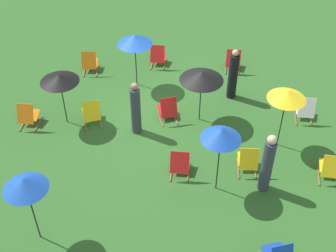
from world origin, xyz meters
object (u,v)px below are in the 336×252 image
at_px(deckchair_1, 233,61).
at_px(umbrella_4, 59,79).
at_px(deckchair_11, 248,160).
at_px(umbrella_5, 25,184).
at_px(deckchair_0, 91,113).
at_px(umbrella_2, 287,95).
at_px(person_0, 136,109).
at_px(umbrella_1, 202,76).
at_px(person_1, 233,75).
at_px(deckchair_3, 305,110).
at_px(umbrella_0, 135,40).
at_px(deckchair_5, 180,164).
at_px(deckchair_4, 168,109).
at_px(deckchair_8, 330,168).
at_px(umbrella_3, 221,134).
at_px(deckchair_10, 158,56).
at_px(deckchair_2, 28,116).
at_px(person_2, 267,164).
at_px(deckchair_6, 90,63).

bearing_deg(deckchair_1, umbrella_4, 36.65).
xyz_separation_m(deckchair_11, umbrella_5, (5.12, 1.83, 1.43)).
height_order(deckchair_0, deckchair_11, same).
relative_size(umbrella_2, person_0, 1.11).
distance_m(umbrella_1, person_0, 2.06).
xyz_separation_m(deckchair_0, person_1, (-4.32, -1.08, 0.44)).
bearing_deg(umbrella_2, deckchair_1, -80.53).
xyz_separation_m(deckchair_3, person_0, (4.99, 0.25, 0.43)).
bearing_deg(umbrella_0, deckchair_5, 104.97).
height_order(deckchair_3, umbrella_1, umbrella_1).
bearing_deg(umbrella_0, person_0, 89.64).
relative_size(deckchair_4, deckchair_11, 1.01).
xyz_separation_m(umbrella_2, umbrella_4, (6.01, -1.35, -0.18)).
bearing_deg(umbrella_5, umbrella_0, -110.76).
bearing_deg(person_1, umbrella_1, 72.56).
relative_size(deckchair_0, deckchair_8, 0.99).
xyz_separation_m(umbrella_0, umbrella_2, (-3.92, 3.15, 0.05)).
xyz_separation_m(deckchair_1, umbrella_3, (1.30, 5.35, 1.47)).
relative_size(deckchair_0, deckchair_10, 1.01).
bearing_deg(deckchair_2, deckchair_3, -171.05).
distance_m(deckchair_0, umbrella_1, 3.40).
relative_size(deckchair_5, person_0, 0.49).
xyz_separation_m(deckchair_2, deckchair_11, (-6.04, 2.19, 0.00)).
height_order(deckchair_3, person_2, person_2).
bearing_deg(deckchair_8, umbrella_3, 16.79).
xyz_separation_m(deckchair_2, deckchair_3, (-8.13, 0.18, 0.00)).
bearing_deg(deckchair_10, deckchair_3, 153.07).
relative_size(deckchair_3, person_2, 0.47).
distance_m(deckchair_1, deckchair_4, 3.47).
xyz_separation_m(deckchair_3, umbrella_2, (1.05, 1.06, 1.36)).
bearing_deg(deckchair_10, deckchair_5, 104.10).
xyz_separation_m(deckchair_4, deckchair_10, (0.17, -2.96, 0.00)).
distance_m(deckchair_2, deckchair_3, 8.13).
distance_m(deckchair_5, deckchair_8, 3.84).
bearing_deg(deckchair_5, deckchair_0, -32.46).
height_order(deckchair_6, person_2, person_2).
bearing_deg(umbrella_2, deckchair_4, -23.22).
bearing_deg(umbrella_5, deckchair_8, -168.64).
relative_size(deckchair_6, umbrella_2, 0.45).
relative_size(deckchair_2, person_2, 0.47).
relative_size(deckchair_4, umbrella_4, 0.50).
xyz_separation_m(deckchair_8, umbrella_0, (4.93, -4.49, 1.31)).
height_order(deckchair_2, umbrella_1, umbrella_1).
relative_size(deckchair_11, umbrella_5, 0.43).
bearing_deg(deckchair_4, person_2, 116.60).
height_order(umbrella_4, person_0, person_0).
distance_m(deckchair_2, umbrella_1, 5.16).
bearing_deg(umbrella_5, deckchair_4, -127.80).
height_order(deckchair_8, person_0, person_0).
xyz_separation_m(deckchair_6, deckchair_8, (-6.51, 5.32, 0.00)).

